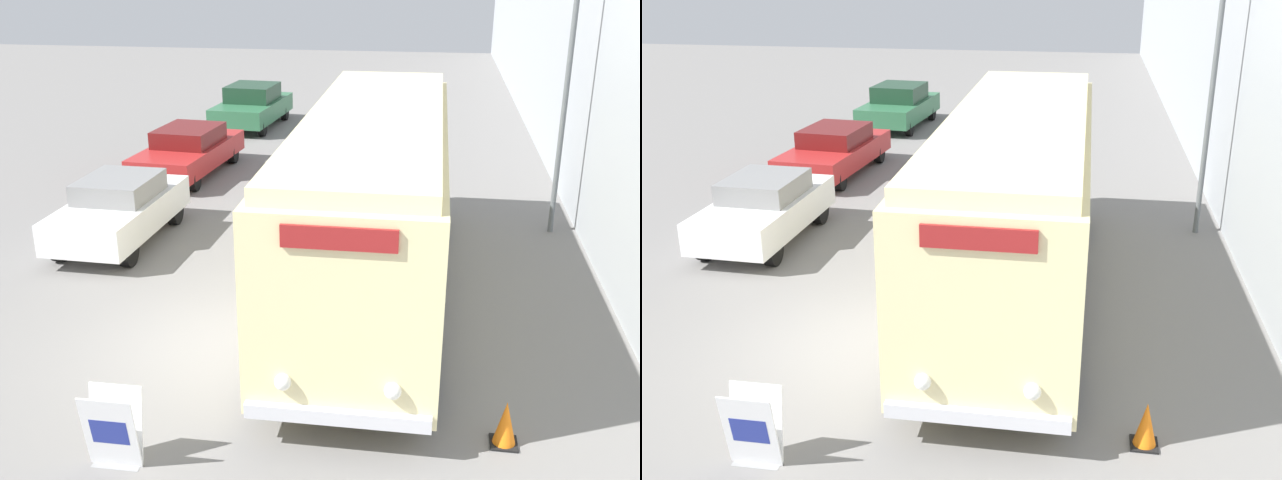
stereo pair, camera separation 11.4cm
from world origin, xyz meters
TOP-DOWN VIEW (x-y plane):
  - ground_plane at (0.00, 0.00)m, footprint 80.00×80.00m
  - building_wall_right at (7.10, 10.00)m, footprint 0.30×60.00m
  - vintage_bus at (2.53, 2.39)m, footprint 2.51×9.99m
  - sign_board at (-0.18, -3.19)m, footprint 0.69×0.40m
  - streetlamp at (6.35, 6.40)m, footprint 0.36×0.36m
  - parked_car_near at (-3.23, 4.32)m, footprint 1.93×4.08m
  - parked_car_mid at (-3.44, 9.80)m, footprint 2.26×4.57m
  - parked_car_far at (-3.13, 16.37)m, footprint 2.30×4.34m
  - traffic_cone at (4.68, -2.02)m, footprint 0.36×0.36m

SIDE VIEW (x-z plane):
  - ground_plane at x=0.00m, z-range 0.00..0.00m
  - traffic_cone at x=4.68m, z-range -0.01..0.63m
  - sign_board at x=-0.18m, z-range -0.02..1.04m
  - parked_car_mid at x=-3.44m, z-range 0.02..1.39m
  - parked_car_near at x=-3.23m, z-range 0.03..1.49m
  - parked_car_far at x=-3.13m, z-range 0.00..1.54m
  - vintage_bus at x=2.53m, z-range 0.20..3.66m
  - building_wall_right at x=7.10m, z-range 0.00..7.37m
  - streetlamp at x=6.35m, z-range 1.00..8.23m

